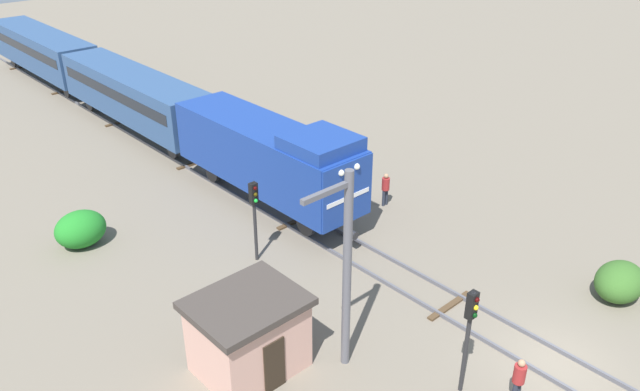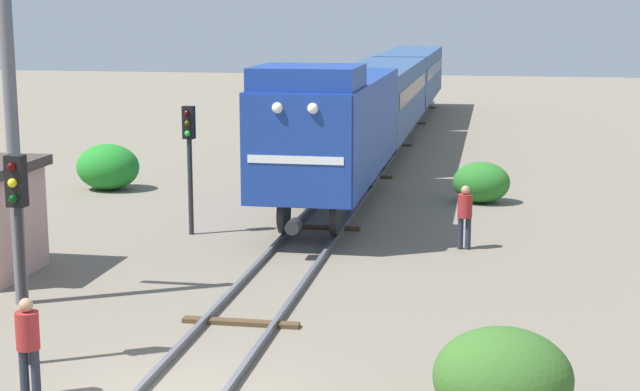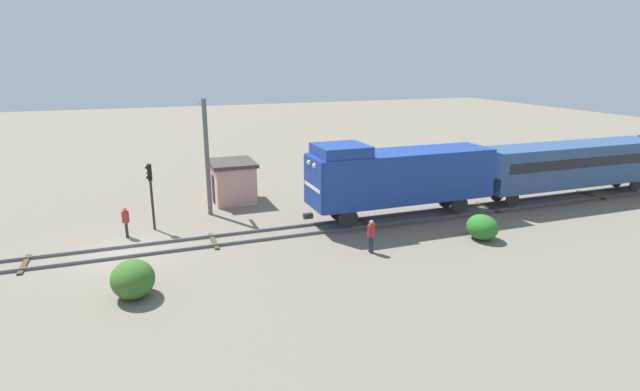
% 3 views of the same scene
% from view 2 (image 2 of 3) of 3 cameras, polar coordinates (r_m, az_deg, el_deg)
% --- Properties ---
extents(locomotive, '(2.90, 11.60, 4.60)m').
position_cam_2_polar(locomotive, '(29.75, 0.63, 4.14)').
color(locomotive, navy).
rests_on(locomotive, railway_track).
extents(passenger_car_leading, '(2.84, 14.00, 3.66)m').
position_cam_2_polar(passenger_car_leading, '(42.91, 3.60, 5.86)').
color(passenger_car_leading, '#2D4C7A').
rests_on(passenger_car_leading, railway_track).
extents(passenger_car_trailing, '(2.84, 14.00, 3.66)m').
position_cam_2_polar(passenger_car_trailing, '(57.40, 5.30, 7.10)').
color(passenger_car_trailing, '#2D4C7A').
rests_on(passenger_car_trailing, railway_track).
extents(traffic_signal_near, '(0.32, 0.34, 3.78)m').
position_cam_2_polar(traffic_signal_near, '(17.78, -17.15, -1.37)').
color(traffic_signal_near, '#262628').
rests_on(traffic_signal_near, ground).
extents(traffic_signal_mid, '(0.32, 0.34, 3.61)m').
position_cam_2_polar(traffic_signal_mid, '(27.31, -7.62, 2.92)').
color(traffic_signal_mid, '#262628').
rests_on(traffic_signal_mid, ground).
extents(worker_near_track, '(0.38, 0.38, 1.70)m').
position_cam_2_polar(worker_near_track, '(16.62, -16.63, -8.07)').
color(worker_near_track, '#262B38').
rests_on(worker_near_track, ground).
extents(worker_by_signal, '(0.38, 0.38, 1.70)m').
position_cam_2_polar(worker_by_signal, '(25.93, 8.43, -0.96)').
color(worker_by_signal, '#262B38').
rests_on(worker_by_signal, ground).
extents(catenary_mast, '(1.94, 0.28, 7.10)m').
position_cam_2_polar(catenary_mast, '(21.43, -17.64, 3.74)').
color(catenary_mast, '#595960').
rests_on(catenary_mast, ground).
extents(bush_near, '(2.22, 1.81, 1.61)m').
position_cam_2_polar(bush_near, '(34.91, -12.24, 1.63)').
color(bush_near, '#217F26').
rests_on(bush_near, ground).
extents(bush_mid, '(2.12, 1.73, 1.54)m').
position_cam_2_polar(bush_mid, '(15.28, 10.58, -10.38)').
color(bush_mid, '#376526').
rests_on(bush_mid, ground).
extents(bush_far, '(1.85, 1.51, 1.35)m').
position_cam_2_polar(bush_far, '(32.27, 9.37, 0.75)').
color(bush_far, '#2A7326').
rests_on(bush_far, ground).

